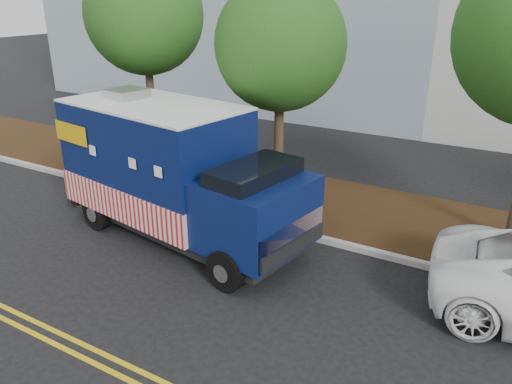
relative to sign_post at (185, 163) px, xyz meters
The scene contains 9 objects.
ground 3.42m from the sign_post, 34.49° to the right, with size 120.00×120.00×0.00m, color black.
curb 2.90m from the sign_post, ahead, with size 120.00×0.18×0.15m, color #9E9E99.
mulch_strip 3.33m from the sign_post, 32.58° to the left, with size 120.00×4.00×0.15m, color #311F0D.
centerline_near 6.90m from the sign_post, 67.15° to the right, with size 120.00×0.10×0.01m, color gold.
centerline_far 7.13m from the sign_post, 67.94° to the right, with size 120.00×0.10×0.01m, color gold.
tree_a 5.07m from the sign_post, 147.73° to the left, with size 3.76×3.76×7.11m.
tree_b 4.40m from the sign_post, 19.68° to the left, with size 3.46×3.46×6.36m.
sign_post is the anchor object (origin of this frame).
food_truck 2.23m from the sign_post, 59.40° to the right, with size 7.14×3.56×3.60m.
Camera 1 is at (6.21, -9.19, 5.93)m, focal length 35.00 mm.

